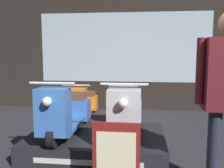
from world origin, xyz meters
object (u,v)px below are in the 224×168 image
(scooter_backrow_1, at_px, (125,105))
(price_sign_board, at_px, (116,157))
(scooter_display_left, at_px, (66,112))
(scooter_display_right, at_px, (127,114))
(scooter_backrow_0, at_px, (83,104))

(scooter_backrow_1, relative_size, price_sign_board, 2.11)
(scooter_display_left, bearing_deg, scooter_display_right, 0.00)
(scooter_backrow_0, relative_size, scooter_backrow_1, 1.00)
(scooter_display_left, relative_size, scooter_backrow_0, 1.00)
(scooter_display_left, distance_m, scooter_backrow_1, 2.00)
(scooter_backrow_0, xyz_separation_m, scooter_backrow_1, (0.92, 0.00, 0.00))
(scooter_backrow_0, bearing_deg, price_sign_board, -70.23)
(scooter_display_left, relative_size, scooter_display_right, 1.00)
(scooter_backrow_0, height_order, scooter_backrow_1, same)
(scooter_display_left, bearing_deg, scooter_backrow_1, 68.68)
(scooter_display_left, height_order, scooter_backrow_0, scooter_display_left)
(scooter_display_left, height_order, price_sign_board, scooter_display_left)
(scooter_backrow_0, distance_m, price_sign_board, 3.00)
(scooter_display_right, height_order, price_sign_board, scooter_display_right)
(scooter_display_left, distance_m, scooter_display_right, 0.86)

